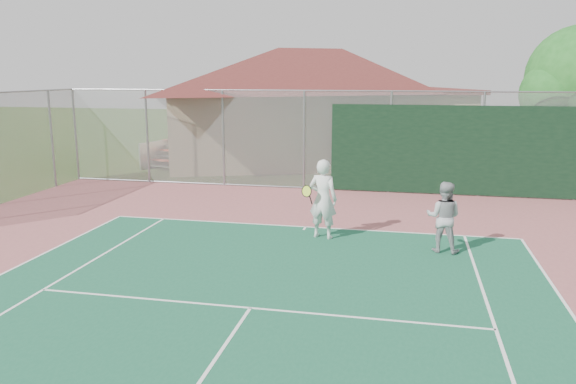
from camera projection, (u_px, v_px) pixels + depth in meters
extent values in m
cylinder|color=gray|center=(76.00, 135.00, 21.72)|extent=(0.08, 0.08, 3.50)
cylinder|color=gray|center=(147.00, 137.00, 21.10)|extent=(0.08, 0.08, 3.50)
cylinder|color=gray|center=(223.00, 139.00, 20.49)|extent=(0.08, 0.08, 3.50)
cylinder|color=gray|center=(304.00, 141.00, 19.88)|extent=(0.08, 0.08, 3.50)
cylinder|color=gray|center=(390.00, 143.00, 19.27)|extent=(0.08, 0.08, 3.50)
cylinder|color=gray|center=(481.00, 145.00, 18.66)|extent=(0.08, 0.08, 3.50)
cylinder|color=gray|center=(333.00, 91.00, 19.32)|extent=(20.00, 0.05, 0.05)
cylinder|color=gray|center=(331.00, 189.00, 20.03)|extent=(20.00, 0.05, 0.05)
cube|color=#999EA0|center=(332.00, 141.00, 19.68)|extent=(20.00, 0.02, 3.50)
cube|color=black|center=(481.00, 151.00, 18.65)|extent=(10.00, 0.04, 3.00)
cylinder|color=gray|center=(52.00, 139.00, 20.28)|extent=(0.08, 0.08, 3.50)
cube|color=tan|center=(311.00, 125.00, 27.21)|extent=(15.11, 12.46, 3.25)
cube|color=maroon|center=(312.00, 90.00, 26.86)|extent=(15.80, 13.15, 0.19)
pyramid|color=maroon|center=(312.00, 50.00, 26.47)|extent=(16.62, 13.70, 1.95)
cube|color=black|center=(346.00, 148.00, 22.70)|extent=(0.97, 0.06, 2.27)
cube|color=#A63D26|center=(181.00, 162.00, 24.01)|extent=(3.10, 1.20, 0.05)
cube|color=#B2B5BA|center=(179.00, 168.00, 23.80)|extent=(3.09, 1.17, 0.04)
cube|color=#A63D26|center=(186.00, 152.00, 24.48)|extent=(3.10, 1.20, 0.05)
cube|color=#B2B5BA|center=(184.00, 157.00, 24.27)|extent=(3.09, 1.17, 0.04)
cube|color=#A63D26|center=(191.00, 142.00, 24.96)|extent=(3.10, 1.20, 0.05)
cube|color=#B2B5BA|center=(189.00, 147.00, 24.75)|extent=(3.09, 1.17, 0.04)
cube|color=#B2B5BA|center=(155.00, 154.00, 24.81)|extent=(0.61, 1.82, 1.15)
cube|color=#B2B5BA|center=(218.00, 156.00, 24.22)|extent=(0.61, 1.82, 1.15)
cylinder|color=#351E13|center=(572.00, 147.00, 19.68)|extent=(0.40, 0.40, 3.08)
sphere|color=#1B571C|center=(553.00, 94.00, 19.05)|extent=(2.20, 2.20, 2.20)
sphere|color=#1B571C|center=(561.00, 83.00, 20.13)|extent=(2.20, 2.20, 2.20)
imported|color=silver|center=(323.00, 200.00, 13.96)|extent=(0.82, 0.63, 2.00)
imported|color=#9C9EA0|center=(444.00, 218.00, 12.89)|extent=(0.90, 0.76, 1.65)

